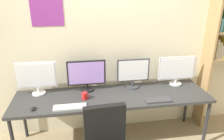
{
  "coord_description": "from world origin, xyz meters",
  "views": [
    {
      "loc": [
        -0.41,
        -1.94,
        2.12
      ],
      "look_at": [
        0.0,
        0.65,
        1.09
      ],
      "focal_mm": 34.52,
      "sensor_mm": 36.0,
      "label": 1
    }
  ],
  "objects_px": {
    "monitor_far_left": "(37,77)",
    "computer_mouse": "(33,108)",
    "keyboard_right": "(158,100)",
    "monitor_center_left": "(87,74)",
    "keyboard_left": "(70,107)",
    "monitor_far_right": "(177,70)",
    "desk": "(113,99)",
    "monitor_center_right": "(133,72)",
    "coffee_mug": "(85,96)"
  },
  "relations": [
    {
      "from": "desk",
      "to": "monitor_far_left",
      "type": "bearing_deg",
      "value": 167.88
    },
    {
      "from": "monitor_center_right",
      "to": "keyboard_left",
      "type": "bearing_deg",
      "value": -153.56
    },
    {
      "from": "monitor_center_right",
      "to": "monitor_far_left",
      "type": "bearing_deg",
      "value": 180.0
    },
    {
      "from": "monitor_far_left",
      "to": "monitor_far_right",
      "type": "distance_m",
      "value": 1.98
    },
    {
      "from": "desk",
      "to": "monitor_center_right",
      "type": "relative_size",
      "value": 5.66
    },
    {
      "from": "desk",
      "to": "monitor_far_left",
      "type": "height_order",
      "value": "monitor_far_left"
    },
    {
      "from": "desk",
      "to": "monitor_center_left",
      "type": "distance_m",
      "value": 0.49
    },
    {
      "from": "monitor_far_right",
      "to": "monitor_far_left",
      "type": "bearing_deg",
      "value": -180.0
    },
    {
      "from": "monitor_far_left",
      "to": "computer_mouse",
      "type": "distance_m",
      "value": 0.48
    },
    {
      "from": "monitor_center_right",
      "to": "keyboard_right",
      "type": "height_order",
      "value": "monitor_center_right"
    },
    {
      "from": "monitor_far_left",
      "to": "keyboard_right",
      "type": "relative_size",
      "value": 1.5
    },
    {
      "from": "monitor_far_left",
      "to": "keyboard_right",
      "type": "height_order",
      "value": "monitor_far_left"
    },
    {
      "from": "desk",
      "to": "monitor_center_right",
      "type": "distance_m",
      "value": 0.48
    },
    {
      "from": "monitor_center_right",
      "to": "monitor_far_right",
      "type": "height_order",
      "value": "monitor_far_right"
    },
    {
      "from": "computer_mouse",
      "to": "coffee_mug",
      "type": "distance_m",
      "value": 0.65
    },
    {
      "from": "monitor_center_right",
      "to": "keyboard_left",
      "type": "relative_size",
      "value": 1.16
    },
    {
      "from": "monitor_center_left",
      "to": "keyboard_left",
      "type": "relative_size",
      "value": 1.32
    },
    {
      "from": "monitor_far_right",
      "to": "keyboard_left",
      "type": "xyz_separation_m",
      "value": [
        -1.55,
        -0.44,
        -0.22
      ]
    },
    {
      "from": "monitor_center_left",
      "to": "computer_mouse",
      "type": "height_order",
      "value": "monitor_center_left"
    },
    {
      "from": "monitor_center_left",
      "to": "monitor_center_right",
      "type": "distance_m",
      "value": 0.66
    },
    {
      "from": "keyboard_right",
      "to": "monitor_center_left",
      "type": "bearing_deg",
      "value": 153.56
    },
    {
      "from": "keyboard_left",
      "to": "monitor_center_left",
      "type": "bearing_deg",
      "value": 62.47
    },
    {
      "from": "monitor_far_right",
      "to": "keyboard_right",
      "type": "height_order",
      "value": "monitor_far_right"
    },
    {
      "from": "keyboard_left",
      "to": "desk",
      "type": "bearing_deg",
      "value": 22.33
    },
    {
      "from": "coffee_mug",
      "to": "computer_mouse",
      "type": "bearing_deg",
      "value": -164.92
    },
    {
      "from": "monitor_center_left",
      "to": "keyboard_left",
      "type": "distance_m",
      "value": 0.55
    },
    {
      "from": "monitor_center_left",
      "to": "monitor_far_right",
      "type": "distance_m",
      "value": 1.32
    },
    {
      "from": "desk",
      "to": "keyboard_right",
      "type": "xyz_separation_m",
      "value": [
        0.56,
        -0.23,
        0.06
      ]
    },
    {
      "from": "keyboard_right",
      "to": "coffee_mug",
      "type": "xyz_separation_m",
      "value": [
        -0.93,
        0.19,
        0.04
      ]
    },
    {
      "from": "desk",
      "to": "keyboard_right",
      "type": "relative_size",
      "value": 7.58
    },
    {
      "from": "monitor_center_right",
      "to": "keyboard_left",
      "type": "height_order",
      "value": "monitor_center_right"
    },
    {
      "from": "monitor_far_left",
      "to": "computer_mouse",
      "type": "height_order",
      "value": "monitor_far_left"
    },
    {
      "from": "monitor_far_left",
      "to": "computer_mouse",
      "type": "relative_size",
      "value": 5.41
    },
    {
      "from": "monitor_center_right",
      "to": "keyboard_right",
      "type": "relative_size",
      "value": 1.34
    },
    {
      "from": "monitor_far_left",
      "to": "keyboard_left",
      "type": "bearing_deg",
      "value": -45.91
    },
    {
      "from": "monitor_center_left",
      "to": "coffee_mug",
      "type": "distance_m",
      "value": 0.32
    },
    {
      "from": "monitor_far_right",
      "to": "keyboard_left",
      "type": "height_order",
      "value": "monitor_far_right"
    },
    {
      "from": "keyboard_left",
      "to": "computer_mouse",
      "type": "height_order",
      "value": "computer_mouse"
    },
    {
      "from": "monitor_center_left",
      "to": "keyboard_left",
      "type": "height_order",
      "value": "monitor_center_left"
    },
    {
      "from": "keyboard_right",
      "to": "computer_mouse",
      "type": "height_order",
      "value": "computer_mouse"
    },
    {
      "from": "keyboard_right",
      "to": "computer_mouse",
      "type": "relative_size",
      "value": 3.6
    },
    {
      "from": "monitor_center_right",
      "to": "coffee_mug",
      "type": "xyz_separation_m",
      "value": [
        -0.7,
        -0.25,
        -0.19
      ]
    },
    {
      "from": "monitor_center_left",
      "to": "monitor_far_right",
      "type": "height_order",
      "value": "monitor_center_left"
    },
    {
      "from": "keyboard_left",
      "to": "keyboard_right",
      "type": "height_order",
      "value": "same"
    },
    {
      "from": "coffee_mug",
      "to": "keyboard_left",
      "type": "bearing_deg",
      "value": -134.26
    },
    {
      "from": "desk",
      "to": "coffee_mug",
      "type": "bearing_deg",
      "value": -174.4
    },
    {
      "from": "monitor_center_left",
      "to": "monitor_far_right",
      "type": "bearing_deg",
      "value": 0.0
    },
    {
      "from": "monitor_far_left",
      "to": "keyboard_left",
      "type": "distance_m",
      "value": 0.66
    },
    {
      "from": "desk",
      "to": "keyboard_right",
      "type": "distance_m",
      "value": 0.61
    },
    {
      "from": "monitor_far_right",
      "to": "computer_mouse",
      "type": "relative_size",
      "value": 5.76
    }
  ]
}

